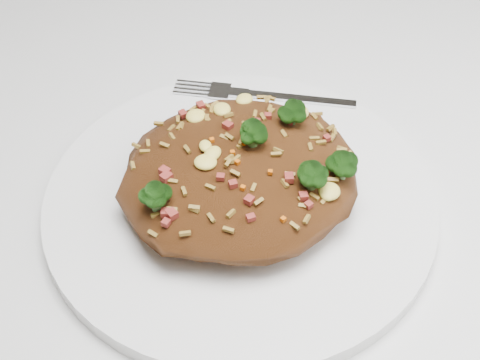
% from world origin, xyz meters
% --- Properties ---
extents(dining_table, '(1.20, 0.80, 0.75)m').
position_xyz_m(dining_table, '(0.00, 0.00, 0.66)').
color(dining_table, silver).
rests_on(dining_table, ground).
extents(plate, '(0.30, 0.30, 0.01)m').
position_xyz_m(plate, '(0.09, -0.05, 0.76)').
color(plate, white).
rests_on(plate, dining_table).
extents(fried_rice, '(0.18, 0.16, 0.07)m').
position_xyz_m(fried_rice, '(0.09, -0.05, 0.79)').
color(fried_rice, brown).
rests_on(fried_rice, plate).
extents(fork, '(0.14, 0.11, 0.00)m').
position_xyz_m(fork, '(0.17, 0.04, 0.77)').
color(fork, silver).
rests_on(fork, plate).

